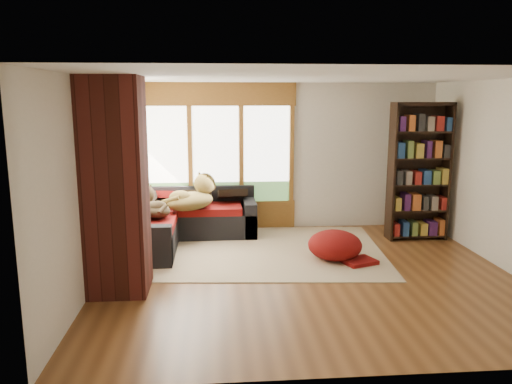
# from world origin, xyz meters

# --- Properties ---
(floor) EXTENTS (5.50, 5.50, 0.00)m
(floor) POSITION_xyz_m (0.00, 0.00, 0.00)
(floor) COLOR brown
(floor) RESTS_ON ground
(ceiling) EXTENTS (5.50, 5.50, 0.00)m
(ceiling) POSITION_xyz_m (0.00, 0.00, 2.60)
(ceiling) COLOR white
(wall_back) EXTENTS (5.50, 0.04, 2.60)m
(wall_back) POSITION_xyz_m (0.00, 2.50, 1.30)
(wall_back) COLOR silver
(wall_back) RESTS_ON ground
(wall_front) EXTENTS (5.50, 0.04, 2.60)m
(wall_front) POSITION_xyz_m (0.00, -2.50, 1.30)
(wall_front) COLOR silver
(wall_front) RESTS_ON ground
(wall_left) EXTENTS (0.04, 5.00, 2.60)m
(wall_left) POSITION_xyz_m (-2.75, 0.00, 1.30)
(wall_left) COLOR silver
(wall_left) RESTS_ON ground
(wall_right) EXTENTS (0.04, 5.00, 2.60)m
(wall_right) POSITION_xyz_m (2.75, 0.00, 1.30)
(wall_right) COLOR silver
(wall_right) RESTS_ON ground
(windows_back) EXTENTS (2.82, 0.10, 1.90)m
(windows_back) POSITION_xyz_m (-1.20, 2.47, 1.35)
(windows_back) COLOR brown
(windows_back) RESTS_ON wall_back
(windows_left) EXTENTS (0.10, 2.62, 1.90)m
(windows_left) POSITION_xyz_m (-2.72, 1.20, 1.35)
(windows_left) COLOR brown
(windows_left) RESTS_ON wall_left
(roller_blind) EXTENTS (0.03, 0.72, 0.90)m
(roller_blind) POSITION_xyz_m (-2.69, 2.03, 1.75)
(roller_blind) COLOR #657E49
(roller_blind) RESTS_ON wall_left
(brick_chimney) EXTENTS (0.70, 0.70, 2.60)m
(brick_chimney) POSITION_xyz_m (-2.40, -0.35, 1.30)
(brick_chimney) COLOR #471914
(brick_chimney) RESTS_ON ground
(sectional_sofa) EXTENTS (2.20, 2.20, 0.80)m
(sectional_sofa) POSITION_xyz_m (-1.95, 1.70, 0.30)
(sectional_sofa) COLOR black
(sectional_sofa) RESTS_ON ground
(area_rug) EXTENTS (3.81, 3.03, 0.01)m
(area_rug) POSITION_xyz_m (-0.47, 1.10, 0.01)
(area_rug) COLOR beige
(area_rug) RESTS_ON ground
(bookshelf) EXTENTS (0.97, 0.32, 2.27)m
(bookshelf) POSITION_xyz_m (2.14, 1.58, 1.14)
(bookshelf) COLOR black
(bookshelf) RESTS_ON ground
(pouf) EXTENTS (1.04, 1.04, 0.43)m
(pouf) POSITION_xyz_m (0.52, 0.61, 0.23)
(pouf) COLOR maroon
(pouf) RESTS_ON area_rug
(dog_tan) EXTENTS (1.02, 0.98, 0.50)m
(dog_tan) POSITION_xyz_m (-1.58, 1.72, 0.79)
(dog_tan) COLOR brown
(dog_tan) RESTS_ON sectional_sofa
(dog_brindle) EXTENTS (0.75, 0.82, 0.40)m
(dog_brindle) POSITION_xyz_m (-2.20, 1.28, 0.74)
(dog_brindle) COLOR black
(dog_brindle) RESTS_ON sectional_sofa
(throw_pillows) EXTENTS (1.98, 1.68, 0.45)m
(throw_pillows) POSITION_xyz_m (-1.92, 1.85, 0.80)
(throw_pillows) COLOR black
(throw_pillows) RESTS_ON sectional_sofa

